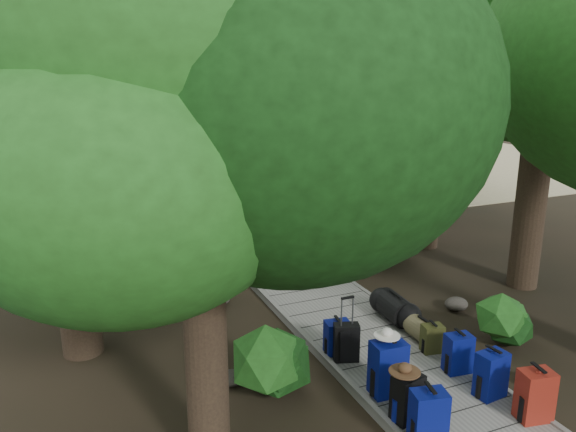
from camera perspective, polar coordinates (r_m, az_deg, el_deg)
name	(u,v)px	position (r m, az deg, el deg)	size (l,w,h in m)	color
ground	(321,304)	(11.10, 3.41, -8.92)	(120.00, 120.00, 0.00)	black
sand_beach	(163,168)	(25.85, -12.60, 4.78)	(40.00, 22.00, 0.02)	tan
boardwalk	(300,283)	(11.90, 1.27, -6.85)	(2.00, 12.00, 0.12)	gray
backpack_left_a	(429,415)	(7.24, 14.09, -19.06)	(0.41, 0.29, 0.77)	#080777
backpack_left_b	(408,395)	(7.62, 12.05, -17.39)	(0.38, 0.27, 0.70)	black
backpack_left_c	(388,365)	(8.05, 10.13, -14.70)	(0.46, 0.33, 0.86)	#080777
backpack_left_d	(337,335)	(9.03, 5.04, -11.99)	(0.38, 0.28, 0.59)	#080777
backpack_right_a	(535,393)	(8.10, 23.84, -16.11)	(0.42, 0.30, 0.75)	maroon
backpack_right_b	(491,372)	(8.39, 19.96, -14.68)	(0.40, 0.28, 0.72)	#080777
backpack_right_c	(458,351)	(8.85, 16.91, -13.02)	(0.38, 0.27, 0.65)	#080777
backpack_right_d	(432,337)	(9.33, 14.45, -11.82)	(0.32, 0.23, 0.50)	#3B3E16
duffel_right_khaki	(423,330)	(9.65, 13.52, -11.24)	(0.36, 0.55, 0.36)	brown
duffel_right_black	(395,308)	(10.23, 10.78, -9.14)	(0.48, 0.76, 0.48)	black
suitcase_on_boardwalk	(346,342)	(8.83, 5.94, -12.65)	(0.38, 0.21, 0.59)	black
lone_suitcase_on_sand	(221,196)	(18.43, -6.86, 2.04)	(0.44, 0.25, 0.69)	black
hat_brown	(405,368)	(7.38, 11.79, -14.84)	(0.40, 0.40, 0.12)	#51351E
hat_white	(387,332)	(7.84, 10.05, -11.51)	(0.36, 0.36, 0.12)	silver
kayak	(87,203)	(19.35, -19.77, 1.27)	(0.65, 2.96, 0.30)	#9F0D14
sun_lounger	(290,184)	(20.49, 0.21, 3.31)	(0.57, 1.76, 0.57)	silver
tree_right_b	(546,73)	(12.13, 24.74, 13.06)	(4.88, 4.88, 8.72)	black
tree_right_c	(437,43)	(14.18, 14.87, 16.63)	(5.78, 5.78, 10.00)	black
tree_right_d	(437,28)	(16.31, 14.86, 17.94)	(5.94, 5.94, 10.89)	black
tree_right_e	(341,83)	(18.68, 5.39, 13.34)	(4.38, 4.38, 7.88)	black
tree_right_f	(361,67)	(21.82, 7.41, 14.74)	(4.92, 4.92, 8.79)	black
tree_left_a	(198,173)	(5.82, -9.09, 4.36)	(4.15, 4.15, 6.91)	black
tree_left_b	(53,63)	(8.88, -22.74, 14.18)	(5.05, 5.05, 9.09)	black
tree_left_c	(99,119)	(11.79, -18.66, 9.32)	(4.00, 4.00, 6.96)	black
tree_back_a	(123,79)	(24.51, -16.38, 13.25)	(4.56, 4.56, 7.89)	black
tree_back_b	(201,39)	(26.11, -8.80, 17.35)	(6.25, 6.25, 11.17)	black
tree_back_c	(262,73)	(26.25, -2.70, 14.26)	(4.56, 4.56, 8.20)	black
tree_back_d	(19,77)	(23.34, -25.64, 12.63)	(4.88, 4.88, 8.14)	black
palm_right_a	(334,91)	(16.32, 4.65, 12.56)	(4.45, 4.45, 7.58)	#164613
palm_right_b	(307,81)	(22.11, 1.97, 13.58)	(4.04, 4.04, 7.81)	#164613
palm_right_c	(239,97)	(22.21, -4.98, 11.95)	(4.13, 4.13, 6.58)	#164613
palm_left_a	(67,114)	(15.41, -21.51, 9.63)	(4.16, 4.16, 6.62)	#164613
rock_left_b	(231,378)	(8.55, -5.83, -16.05)	(0.38, 0.34, 0.21)	#4C473F
rock_left_c	(218,299)	(11.06, -7.12, -8.36)	(0.47, 0.42, 0.26)	#4C473F
rock_left_d	(181,260)	(13.47, -10.83, -4.37)	(0.28, 0.26, 0.16)	#4C473F
rock_right_a	(536,379)	(9.20, 23.88, -14.94)	(0.40, 0.36, 0.22)	#4C473F
rock_right_b	(456,304)	(11.25, 16.73, -8.55)	(0.45, 0.40, 0.25)	#4C473F
rock_right_c	(350,269)	(12.67, 6.27, -5.42)	(0.31, 0.28, 0.17)	#4C473F
rock_right_d	(344,225)	(15.86, 5.71, -0.88)	(0.56, 0.51, 0.31)	#4C473F
shrub_left_a	(267,364)	(8.02, -2.14, -14.77)	(1.16, 1.16, 1.05)	#1E4D17
shrub_left_b	(207,276)	(11.57, -8.27, -6.01)	(0.83, 0.83, 0.75)	#1E4D17
shrub_left_c	(141,230)	(14.40, -14.73, -1.43)	(1.18, 1.18, 1.06)	#1E4D17
shrub_right_a	(499,318)	(10.16, 20.68, -9.71)	(0.93, 0.93, 0.84)	#1E4D17
shrub_right_b	(373,234)	(13.33, 8.64, -1.79)	(1.49, 1.49, 1.34)	#1E4D17
shrub_right_c	(309,213)	(16.08, 2.13, 0.35)	(0.91, 0.91, 0.82)	#1E4D17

